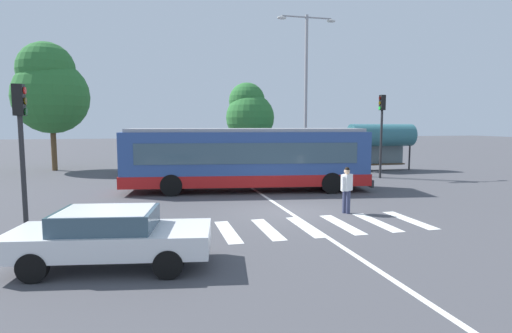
% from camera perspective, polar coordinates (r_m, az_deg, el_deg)
% --- Properties ---
extents(ground_plane, '(160.00, 160.00, 0.00)m').
position_cam_1_polar(ground_plane, '(15.63, 4.19, -6.24)').
color(ground_plane, '#47474C').
extents(city_transit_bus, '(12.14, 4.30, 3.06)m').
position_cam_1_polar(city_transit_bus, '(20.13, -1.34, 1.09)').
color(city_transit_bus, black).
rests_on(city_transit_bus, ground_plane).
extents(pedestrian_crossing_street, '(0.51, 0.43, 1.72)m').
position_cam_1_polar(pedestrian_crossing_street, '(15.49, 12.43, -2.83)').
color(pedestrian_crossing_street, '#333856').
rests_on(pedestrian_crossing_street, ground_plane).
extents(foreground_sedan, '(4.74, 2.55, 1.35)m').
position_cam_1_polar(foreground_sedan, '(10.14, -19.54, -8.87)').
color(foreground_sedan, black).
rests_on(foreground_sedan, ground_plane).
extents(parked_car_silver, '(1.98, 4.55, 1.35)m').
position_cam_1_polar(parked_car_silver, '(27.69, -15.28, 0.52)').
color(parked_car_silver, black).
rests_on(parked_car_silver, ground_plane).
extents(parked_car_red, '(2.13, 4.62, 1.35)m').
position_cam_1_polar(parked_car_red, '(28.19, -9.62, 0.74)').
color(parked_car_red, black).
rests_on(parked_car_red, ground_plane).
extents(parked_car_white, '(2.09, 4.60, 1.35)m').
position_cam_1_polar(parked_car_white, '(28.05, -4.07, 0.78)').
color(parked_car_white, black).
rests_on(parked_car_white, ground_plane).
extents(parked_car_blue, '(2.14, 4.62, 1.35)m').
position_cam_1_polar(parked_car_blue, '(28.69, 1.17, 0.91)').
color(parked_car_blue, black).
rests_on(parked_car_blue, ground_plane).
extents(parked_car_teal, '(1.88, 4.50, 1.35)m').
position_cam_1_polar(parked_car_teal, '(29.69, 6.06, 1.05)').
color(parked_car_teal, black).
rests_on(parked_car_teal, ground_plane).
extents(parked_car_charcoal, '(2.04, 4.58, 1.35)m').
position_cam_1_polar(parked_car_charcoal, '(30.56, 10.65, 1.12)').
color(parked_car_charcoal, black).
rests_on(parked_car_charcoal, ground_plane).
extents(traffic_light_near_corner, '(0.33, 0.32, 4.43)m').
position_cam_1_polar(traffic_light_near_corner, '(13.77, -29.74, 3.87)').
color(traffic_light_near_corner, '#28282B').
rests_on(traffic_light_near_corner, ground_plane).
extents(traffic_light_far_corner, '(0.33, 0.32, 4.99)m').
position_cam_1_polar(traffic_light_far_corner, '(25.90, 16.99, 5.79)').
color(traffic_light_far_corner, '#28282B').
rests_on(traffic_light_far_corner, ground_plane).
extents(bus_stop_shelter, '(4.70, 1.54, 3.25)m').
position_cam_1_polar(bus_stop_shelter, '(30.02, 16.93, 4.04)').
color(bus_stop_shelter, '#28282B').
rests_on(bus_stop_shelter, ground_plane).
extents(twin_arm_street_lamp, '(3.92, 0.32, 10.12)m').
position_cam_1_polar(twin_arm_street_lamp, '(27.15, 6.94, 11.84)').
color(twin_arm_street_lamp, '#939399').
rests_on(twin_arm_street_lamp, ground_plane).
extents(background_tree_left, '(5.09, 5.09, 8.83)m').
position_cam_1_polar(background_tree_left, '(32.20, -26.64, 9.56)').
color(background_tree_left, brown).
rests_on(background_tree_left, ground_plane).
extents(background_tree_right, '(4.08, 4.08, 6.74)m').
position_cam_1_polar(background_tree_right, '(35.13, -0.96, 7.45)').
color(background_tree_right, brown).
rests_on(background_tree_right, ground_plane).
extents(crosswalk_painted_stripes, '(6.78, 2.69, 0.01)m').
position_cam_1_polar(crosswalk_painted_stripes, '(13.69, 9.37, -8.05)').
color(crosswalk_painted_stripes, silver).
rests_on(crosswalk_painted_stripes, ground_plane).
extents(lane_center_line, '(0.16, 24.00, 0.01)m').
position_cam_1_polar(lane_center_line, '(17.52, 2.36, -4.88)').
color(lane_center_line, silver).
rests_on(lane_center_line, ground_plane).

